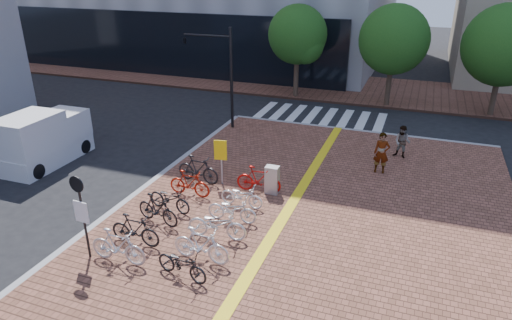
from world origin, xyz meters
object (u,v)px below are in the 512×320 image
at_px(bike_8, 217,224).
at_px(bike_9, 232,209).
at_px(bike_2, 158,209).
at_px(bike_3, 170,199).
at_px(pedestrian_b, 402,142).
at_px(bike_6, 182,264).
at_px(notice_sign, 81,207).
at_px(bike_11, 259,179).
at_px(bike_0, 118,246).
at_px(bike_7, 201,245).
at_px(pedestrian_a, 382,153).
at_px(bike_1, 135,230).
at_px(bike_4, 189,183).
at_px(traffic_light_pole, 210,58).
at_px(utility_box, 272,180).
at_px(bike_5, 198,169).
at_px(bike_10, 242,196).
at_px(box_truck, 44,140).
at_px(yellow_sign, 221,154).

distance_m(bike_8, bike_9, 1.15).
bearing_deg(bike_2, bike_3, 16.20).
distance_m(bike_2, pedestrian_b, 11.65).
bearing_deg(bike_6, bike_9, 8.03).
distance_m(bike_2, notice_sign, 2.91).
xyz_separation_m(bike_2, bike_11, (2.46, 3.41, 0.00)).
relative_size(bike_0, bike_7, 1.00).
height_order(bike_7, pedestrian_a, pedestrian_a).
relative_size(bike_1, bike_4, 1.02).
bearing_deg(bike_6, bike_7, -0.66).
height_order(pedestrian_b, traffic_light_pole, traffic_light_pole).
distance_m(bike_4, bike_8, 3.24).
bearing_deg(pedestrian_a, bike_9, -131.28).
relative_size(utility_box, traffic_light_pole, 0.21).
bearing_deg(bike_0, bike_5, 1.38).
height_order(bike_2, bike_3, bike_2).
distance_m(bike_3, notice_sign, 3.75).
distance_m(bike_0, bike_1, 1.00).
xyz_separation_m(bike_4, bike_10, (2.21, -0.10, -0.07)).
height_order(utility_box, box_truck, box_truck).
relative_size(bike_9, traffic_light_pole, 0.33).
height_order(pedestrian_b, utility_box, pedestrian_b).
xyz_separation_m(bike_8, box_truck, (-10.00, 3.13, 0.48)).
height_order(bike_6, pedestrian_a, pedestrian_a).
distance_m(bike_3, pedestrian_a, 9.08).
bearing_deg(notice_sign, box_truck, 141.00).
height_order(bike_4, bike_5, bike_5).
distance_m(bike_10, box_truck, 10.02).
height_order(bike_0, bike_5, bike_5).
height_order(bike_1, bike_7, bike_7).
relative_size(yellow_sign, box_truck, 0.45).
xyz_separation_m(bike_5, notice_sign, (-0.77, -5.85, 1.17)).
bearing_deg(bike_6, bike_11, 7.90).
xyz_separation_m(bike_7, yellow_sign, (-1.59, 4.99, 0.76)).
xyz_separation_m(bike_6, notice_sign, (-3.17, -0.14, 1.29)).
distance_m(bike_4, traffic_light_pole, 9.01).
relative_size(bike_8, pedestrian_a, 1.11).
bearing_deg(bike_4, bike_8, -135.47).
relative_size(utility_box, yellow_sign, 0.59).
bearing_deg(bike_3, notice_sign, 174.87).
bearing_deg(bike_11, traffic_light_pole, 33.69).
bearing_deg(bike_5, utility_box, -82.42).
distance_m(bike_10, pedestrian_a, 6.60).
xyz_separation_m(bike_4, bike_5, (-0.23, 1.18, 0.06)).
xyz_separation_m(bike_0, pedestrian_a, (6.62, 9.31, 0.34)).
xyz_separation_m(yellow_sign, notice_sign, (-1.74, -6.02, 0.42)).
distance_m(bike_9, utility_box, 2.58).
distance_m(bike_1, yellow_sign, 5.03).
height_order(bike_11, utility_box, utility_box).
distance_m(bike_1, bike_5, 4.74).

